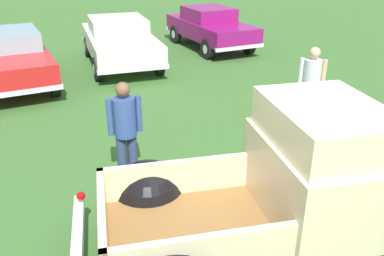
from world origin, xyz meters
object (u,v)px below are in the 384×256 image
at_px(show_car_2, 119,40).
at_px(spectator_2, 125,127).
at_px(show_car_3, 210,26).
at_px(show_car_1, 9,56).
at_px(vintage_pickup_truck, 303,197).
at_px(spectator_1, 311,82).

distance_m(show_car_2, spectator_2, 7.01).
relative_size(show_car_2, spectator_2, 2.84).
bearing_deg(show_car_3, show_car_2, -77.63).
xyz_separation_m(show_car_1, show_car_2, (3.24, 0.36, 0.00)).
height_order(vintage_pickup_truck, show_car_3, vintage_pickup_truck).
height_order(show_car_1, show_car_3, same).
xyz_separation_m(show_car_2, spectator_2, (-2.52, -6.54, 0.16)).
xyz_separation_m(vintage_pickup_truck, show_car_3, (4.99, 9.55, 0.02)).
relative_size(vintage_pickup_truck, spectator_2, 3.00).
bearing_deg(show_car_2, spectator_2, -8.47).
bearing_deg(spectator_1, spectator_2, -39.30).
bearing_deg(vintage_pickup_truck, spectator_1, 61.38).
relative_size(show_car_1, show_car_2, 0.94).
distance_m(spectator_1, spectator_2, 4.05).
bearing_deg(show_car_3, spectator_2, -35.87).
height_order(show_car_2, spectator_2, spectator_2).
height_order(vintage_pickup_truck, show_car_1, vintage_pickup_truck).
bearing_deg(show_car_3, vintage_pickup_truck, -22.02).
bearing_deg(show_car_3, show_car_1, -77.86).
bearing_deg(spectator_2, show_car_3, -31.02).
height_order(show_car_1, show_car_2, same).
relative_size(vintage_pickup_truck, show_car_2, 1.05).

